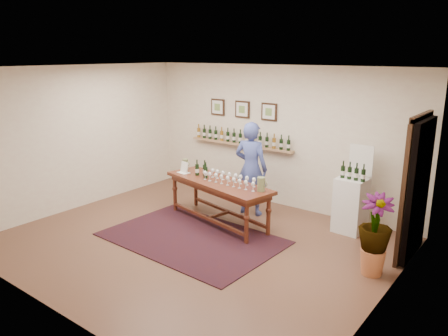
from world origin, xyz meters
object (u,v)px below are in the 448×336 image
Objects in this scene: display_pedestal at (351,205)px; person at (251,169)px; tasting_table at (218,187)px; potted_plant at (375,235)px.

person is (-1.86, -0.33, 0.42)m from display_pedestal.
person is (0.21, 0.74, 0.22)m from tasting_table.
display_pedestal is (2.06, 1.07, -0.19)m from tasting_table.
person reaches higher than potted_plant.
tasting_table is 1.30× the size of person.
potted_plant reaches higher than tasting_table.
tasting_table is 2.31× the size of potted_plant.
display_pedestal reaches higher than tasting_table.
display_pedestal is 0.53× the size of person.
potted_plant is 2.88m from person.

